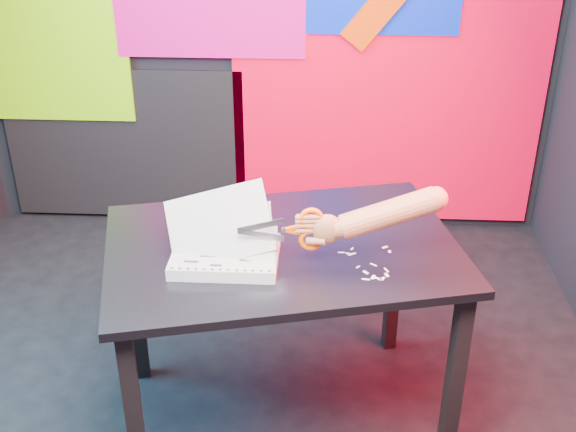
{
  "coord_description": "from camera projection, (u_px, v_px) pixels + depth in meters",
  "views": [
    {
      "loc": [
        0.33,
        -2.11,
        1.97
      ],
      "look_at": [
        0.22,
        -0.07,
        0.87
      ],
      "focal_mm": 45.0,
      "sensor_mm": 36.0,
      "label": 1
    }
  ],
  "objects": [
    {
      "name": "room",
      "position": [
        217.0,
        62.0,
        2.17
      ],
      "size": [
        3.01,
        3.01,
        2.71
      ],
      "color": "black",
      "rests_on": "ground"
    },
    {
      "name": "backdrop",
      "position": [
        273.0,
        56.0,
        3.64
      ],
      "size": [
        2.88,
        0.05,
        2.08
      ],
      "color": "#F30026",
      "rests_on": "ground"
    },
    {
      "name": "work_table",
      "position": [
        282.0,
        269.0,
        2.44
      ],
      "size": [
        1.31,
        1.02,
        0.75
      ],
      "rotation": [
        0.0,
        0.0,
        0.23
      ],
      "color": "black",
      "rests_on": "ground"
    },
    {
      "name": "printout_stack",
      "position": [
        225.0,
        255.0,
        2.29
      ],
      "size": [
        0.37,
        0.25,
        0.26
      ],
      "rotation": [
        0.0,
        0.0,
        -0.0
      ],
      "color": "silver",
      "rests_on": "work_table"
    },
    {
      "name": "scissors",
      "position": [
        305.0,
        229.0,
        2.23
      ],
      "size": [
        0.27,
        0.03,
        0.15
      ],
      "rotation": [
        0.0,
        0.0,
        0.09
      ],
      "color": "silver",
      "rests_on": "printout_stack"
    },
    {
      "name": "hand_forearm",
      "position": [
        378.0,
        216.0,
        2.21
      ],
      "size": [
        0.45,
        0.11,
        0.19
      ],
      "rotation": [
        0.0,
        0.0,
        0.09
      ],
      "color": "#B4603E",
      "rests_on": "work_table"
    },
    {
      "name": "paper_clippings",
      "position": [
        370.0,
        265.0,
        2.28
      ],
      "size": [
        0.17,
        0.21,
        0.0
      ],
      "color": "silver",
      "rests_on": "work_table"
    }
  ]
}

